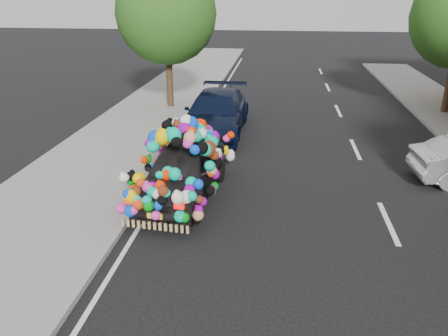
% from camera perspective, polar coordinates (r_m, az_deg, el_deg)
% --- Properties ---
extents(ground, '(100.00, 100.00, 0.00)m').
position_cam_1_polar(ground, '(10.46, 1.05, -5.94)').
color(ground, black).
rests_on(ground, ground).
extents(sidewalk, '(4.00, 60.00, 0.12)m').
position_cam_1_polar(sidewalk, '(11.65, -20.53, -4.05)').
color(sidewalk, gray).
rests_on(sidewalk, ground).
extents(kerb, '(0.15, 60.00, 0.13)m').
position_cam_1_polar(kerb, '(10.90, -11.36, -4.79)').
color(kerb, gray).
rests_on(kerb, ground).
extents(lane_markings, '(6.00, 50.00, 0.01)m').
position_cam_1_polar(lane_markings, '(10.74, 20.66, -6.68)').
color(lane_markings, silver).
rests_on(lane_markings, ground).
extents(tree_near_sidewalk, '(4.20, 4.20, 6.13)m').
position_cam_1_polar(tree_near_sidewalk, '(19.28, -7.52, 19.39)').
color(tree_near_sidewalk, '#332114').
rests_on(tree_near_sidewalk, ground).
extents(plush_art_car, '(2.36, 4.40, 2.03)m').
position_cam_1_polar(plush_art_car, '(10.98, -5.42, 1.29)').
color(plush_art_car, black).
rests_on(plush_art_car, ground).
extents(navy_sedan, '(2.20, 5.19, 1.49)m').
position_cam_1_polar(navy_sedan, '(16.06, -1.08, 7.14)').
color(navy_sedan, black).
rests_on(navy_sedan, ground).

